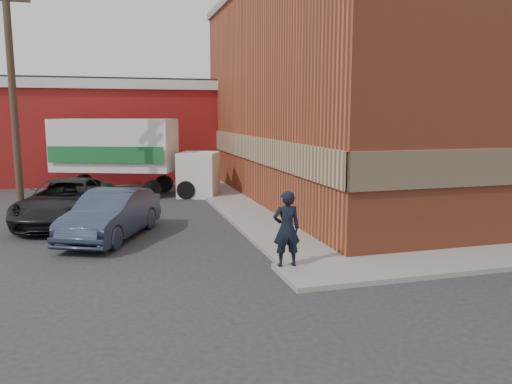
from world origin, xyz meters
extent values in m
plane|color=#28282B|center=(0.00, 0.00, 0.00)|extent=(90.00, 90.00, 0.00)
cube|color=#AB492C|center=(8.50, 9.00, 4.50)|extent=(14.00, 18.00, 9.00)
cube|color=tan|center=(1.46, 9.00, 2.30)|extent=(0.08, 18.16, 1.00)
cube|color=gray|center=(0.60, 9.00, 0.06)|extent=(1.80, 18.00, 0.12)
cube|color=maroon|center=(-6.00, 20.00, 2.50)|extent=(16.00, 8.00, 5.00)
cube|color=silver|center=(-6.00, 20.00, 5.25)|extent=(16.30, 8.30, 0.50)
cube|color=black|center=(-6.00, 20.00, 5.55)|extent=(16.00, 8.00, 0.10)
cylinder|color=#4C3526|center=(-7.50, 9.00, 4.50)|extent=(0.26, 0.26, 9.00)
cube|color=#4C3526|center=(-7.50, 9.00, 7.70)|extent=(1.60, 0.10, 0.10)
imported|color=black|center=(-0.20, -0.25, 1.03)|extent=(0.69, 0.47, 1.82)
imported|color=#333E55|center=(-4.21, 4.17, 0.73)|extent=(3.24, 4.65, 1.45)
imported|color=black|center=(-5.69, 6.89, 0.75)|extent=(3.50, 5.77, 1.50)
cube|color=white|center=(-4.00, 12.76, 2.31)|extent=(5.86, 4.04, 2.36)
cube|color=#1C692F|center=(-4.41, 11.74, 1.95)|extent=(4.89, 1.97, 0.73)
cube|color=white|center=(-0.72, 11.45, 1.00)|extent=(2.26, 2.46, 1.99)
cylinder|color=black|center=(-6.19, 12.66, 0.41)|extent=(0.86, 0.56, 0.82)
cylinder|color=black|center=(-5.52, 14.34, 0.41)|extent=(0.86, 0.56, 0.82)
cylinder|color=black|center=(-2.48, 11.18, 0.41)|extent=(0.86, 0.56, 0.82)
cylinder|color=black|center=(-1.81, 12.86, 0.41)|extent=(0.86, 0.56, 0.82)
cylinder|color=black|center=(-1.05, 10.60, 0.41)|extent=(0.86, 0.56, 0.82)
cylinder|color=black|center=(-0.38, 12.29, 0.41)|extent=(0.86, 0.56, 0.82)
camera|label=1|loc=(-4.05, -11.13, 3.71)|focal=35.00mm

